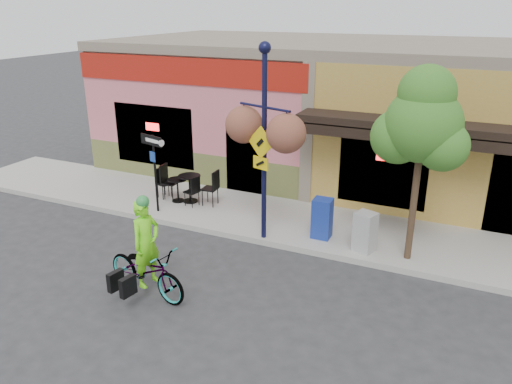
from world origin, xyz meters
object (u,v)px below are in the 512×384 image
lamp_post (264,146)px  street_tree (418,166)px  cyclist_rider (147,254)px  newspaper_box_grey (365,232)px  bicycle (147,270)px  newspaper_box_blue (322,218)px  building (373,109)px  one_way_sign (155,174)px

lamp_post → street_tree: size_ratio=1.07×
cyclist_rider → street_tree: (4.66, 3.55, 1.45)m
newspaper_box_grey → lamp_post: bearing=-154.0°
bicycle → lamp_post: 3.94m
newspaper_box_blue → newspaper_box_grey: newspaper_box_blue is taller
newspaper_box_blue → cyclist_rider: bearing=-124.0°
street_tree → cyclist_rider: bearing=-142.7°
building → one_way_sign: 8.01m
cyclist_rider → building: bearing=-2.2°
building → lamp_post: bearing=-99.4°
building → street_tree: bearing=-70.1°
bicycle → one_way_sign: 4.17m
newspaper_box_grey → street_tree: 2.01m
cyclist_rider → newspaper_box_blue: 4.54m
one_way_sign → street_tree: (6.89, 0.07, 1.11)m
building → lamp_post: 6.93m
bicycle → newspaper_box_grey: bearing=-35.8°
cyclist_rider → newspaper_box_blue: (2.51, 3.77, -0.25)m
bicycle → newspaper_box_blue: (2.56, 3.77, 0.12)m
bicycle → cyclist_rider: bearing=-79.1°
lamp_post → building: bearing=98.9°
bicycle → lamp_post: lamp_post is taller
lamp_post → newspaper_box_grey: 3.13m
cyclist_rider → street_tree: size_ratio=0.41×
street_tree → one_way_sign: bearing=-179.5°
one_way_sign → newspaper_box_blue: 4.79m
one_way_sign → newspaper_box_grey: (5.88, 0.00, -0.62)m
building → bicycle: 10.42m
bicycle → newspaper_box_blue: newspaper_box_blue is taller
street_tree → lamp_post: bearing=-173.9°
cyclist_rider → bicycle: bearing=100.9°
building → one_way_sign: building is taller
lamp_post → newspaper_box_blue: size_ratio=4.64×
newspaper_box_grey → building: bearing=120.3°
cyclist_rider → street_tree: bearing=-41.8°
building → lamp_post: (-1.13, -6.83, 0.28)m
bicycle → newspaper_box_grey: 5.09m
building → newspaper_box_blue: size_ratio=17.73×
one_way_sign → bicycle: bearing=-42.4°
lamp_post → one_way_sign: size_ratio=2.15×
cyclist_rider → lamp_post: (1.19, 3.18, 1.61)m
newspaper_box_blue → street_tree: bearing=-6.4°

